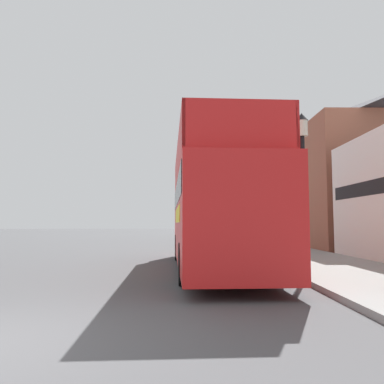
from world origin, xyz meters
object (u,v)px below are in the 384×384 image
at_px(parked_car_ahead_of_bus, 221,239).
at_px(lamp_post_nearest, 303,161).
at_px(lamp_post_third, 233,194).
at_px(tour_bus, 214,212).
at_px(lamp_post_second, 256,191).

height_order(parked_car_ahead_of_bus, lamp_post_nearest, lamp_post_nearest).
distance_m(lamp_post_nearest, lamp_post_third, 17.44).
xyz_separation_m(tour_bus, lamp_post_second, (2.68, 6.82, 1.25)).
distance_m(lamp_post_second, lamp_post_third, 8.73).
height_order(tour_bus, lamp_post_second, lamp_post_second).
distance_m(lamp_post_nearest, lamp_post_second, 8.72).
bearing_deg(lamp_post_third, tour_bus, -99.56).
height_order(parked_car_ahead_of_bus, lamp_post_third, lamp_post_third).
xyz_separation_m(parked_car_ahead_of_bus, lamp_post_second, (1.79, -0.31, 2.43)).
xyz_separation_m(lamp_post_nearest, lamp_post_third, (0.25, 17.43, 0.40)).
height_order(tour_bus, lamp_post_nearest, lamp_post_nearest).
distance_m(parked_car_ahead_of_bus, lamp_post_second, 3.04).
relative_size(parked_car_ahead_of_bus, lamp_post_second, 0.93).
xyz_separation_m(tour_bus, lamp_post_third, (2.62, 15.53, 1.77)).
distance_m(tour_bus, lamp_post_second, 7.43).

